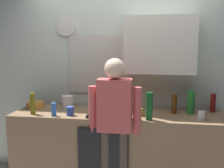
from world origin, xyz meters
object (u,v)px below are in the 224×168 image
Objects in this scene: bottle_clear_soda at (191,102)px; bottle_green_wine at (149,106)px; bottle_dark_sauce at (107,104)px; dish_soap at (54,109)px; bottle_olive_oil at (33,104)px; person_at_sink at (115,119)px; coffee_maker at (97,103)px; cup_yellow_cup at (140,112)px; cup_white_mug at (201,116)px; cup_blue_mug at (70,111)px; mixing_bowl at (35,105)px; bottle_amber_beer at (174,104)px; storage_canister at (68,102)px; bottle_red_vinegar at (213,103)px.

bottle_clear_soda is 0.58m from bottle_green_wine.
dish_soap is at bearing -152.97° from bottle_dark_sauce.
bottle_clear_soda reaches higher than dish_soap.
bottle_olive_oil is 0.16× the size of person_at_sink.
bottle_olive_oil is at bearing -177.07° from coffee_maker.
cup_white_mug reaches higher than cup_yellow_cup.
cup_yellow_cup is 0.34m from person_at_sink.
cup_white_mug is at bearing -73.46° from bottle_clear_soda.
bottle_green_wine is 3.00× the size of cup_blue_mug.
cup_blue_mug is at bearing 1.91° from bottle_olive_oil.
bottle_olive_oil is 1.14× the size of mixing_bowl.
cup_white_mug is 0.06× the size of person_at_sink.
mixing_bowl is (-1.74, 0.01, -0.07)m from bottle_amber_beer.
bottle_green_wine is at bearing 0.12° from dish_soap.
mixing_bowl is at bearing -178.33° from storage_canister.
person_at_sink is (1.09, -0.39, -0.03)m from mixing_bowl.
dish_soap reaches higher than mixing_bowl.
bottle_green_wine is at bearing -55.68° from cup_yellow_cup.
cup_blue_mug is (-0.90, 0.05, -0.10)m from bottle_green_wine.
bottle_green_wine reaches higher than bottle_amber_beer.
cup_blue_mug reaches higher than cup_white_mug.
bottle_green_wine is at bearing -0.83° from person_at_sink.
dish_soap is at bearing -8.51° from bottle_olive_oil.
bottle_olive_oil is 2.63× the size of cup_white_mug.
dish_soap is 1.06× the size of storage_canister.
cup_blue_mug reaches higher than mixing_bowl.
dish_soap is (-1.55, -0.34, -0.06)m from bottle_clear_soda.
cup_yellow_cup is 0.47× the size of dish_soap.
bottle_olive_oil reaches higher than cup_blue_mug.
bottle_red_vinegar is at bearing 16.36° from coffee_maker.
storage_canister is at bearing 168.85° from cup_yellow_cup.
bottle_red_vinegar is 0.45m from cup_white_mug.
bottle_clear_soda is at bearing 0.30° from mixing_bowl.
coffee_maker is at bearing -110.30° from bottle_dark_sauce.
cup_white_mug is at bearing -7.03° from mixing_bowl.
storage_canister is (0.05, 0.34, 0.01)m from dish_soap.
bottle_amber_beer is 0.42m from bottle_green_wine.
bottle_dark_sauce is at bearing 162.42° from cup_yellow_cup.
cup_yellow_cup is (1.24, 0.12, -0.08)m from bottle_olive_oil.
bottle_olive_oil is at bearing -137.24° from storage_canister.
bottle_red_vinegar reaches higher than dish_soap.
bottle_red_vinegar is at bearing 14.48° from person_at_sink.
bottle_clear_soda reaches higher than bottle_olive_oil.
cup_blue_mug is 0.45× the size of mixing_bowl.
bottle_dark_sauce is (-0.99, -0.05, -0.05)m from bottle_clear_soda.
bottle_olive_oil reaches higher than bottle_red_vinegar.
coffee_maker is 1.50× the size of mixing_bowl.
bottle_clear_soda is 0.62m from cup_yellow_cup.
coffee_maker reaches higher than mixing_bowl.
cup_blue_mug is (-0.79, -0.10, 0.01)m from cup_yellow_cup.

